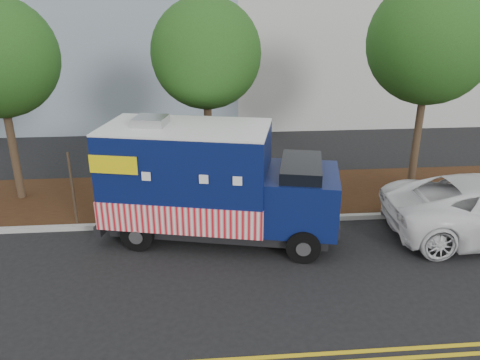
{
  "coord_description": "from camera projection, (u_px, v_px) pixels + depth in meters",
  "views": [
    {
      "loc": [
        0.05,
        -11.58,
        6.47
      ],
      "look_at": [
        1.1,
        0.6,
        1.75
      ],
      "focal_mm": 35.0,
      "sensor_mm": 36.0,
      "label": 1
    }
  ],
  "objects": [
    {
      "name": "curb",
      "position": [
        202.0,
        223.0,
        14.36
      ],
      "size": [
        120.0,
        0.18,
        0.15
      ],
      "primitive_type": "cube",
      "color": "#9E9E99",
      "rests_on": "ground"
    },
    {
      "name": "tree_c",
      "position": [
        430.0,
        42.0,
        15.09
      ],
      "size": [
        4.08,
        4.08,
        7.26
      ],
      "color": "#38281C",
      "rests_on": "ground"
    },
    {
      "name": "food_truck",
      "position": [
        208.0,
        185.0,
        13.2
      ],
      "size": [
        7.01,
        3.84,
        3.5
      ],
      "rotation": [
        0.0,
        0.0,
        -0.23
      ],
      "color": "black",
      "rests_on": "ground"
    },
    {
      "name": "sign_post",
      "position": [
        73.0,
        191.0,
        13.79
      ],
      "size": [
        0.06,
        0.06,
        2.4
      ],
      "primitive_type": "cube",
      "color": "#473828",
      "rests_on": "ground"
    },
    {
      "name": "mulch_strip",
      "position": [
        201.0,
        196.0,
        16.32
      ],
      "size": [
        120.0,
        4.0,
        0.15
      ],
      "primitive_type": "cube",
      "color": "black",
      "rests_on": "ground"
    },
    {
      "name": "tree_b",
      "position": [
        206.0,
        54.0,
        14.78
      ],
      "size": [
        3.51,
        3.51,
        6.64
      ],
      "color": "#38281C",
      "rests_on": "ground"
    },
    {
      "name": "ground",
      "position": [
        203.0,
        247.0,
        13.09
      ],
      "size": [
        120.0,
        120.0,
        0.0
      ],
      "primitive_type": "plane",
      "color": "black",
      "rests_on": "ground"
    }
  ]
}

